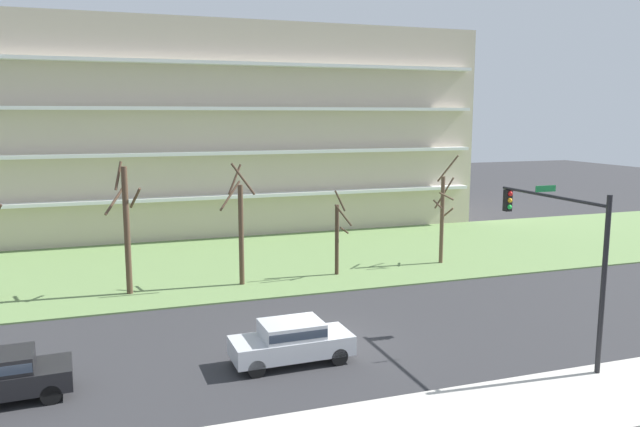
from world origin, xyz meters
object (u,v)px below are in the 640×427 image
at_px(tree_left, 126,227).
at_px(tree_far_right, 443,214).
at_px(tree_right, 338,236).
at_px(sedan_silver_near_left, 292,340).
at_px(traffic_signal_mast, 564,242).
at_px(tree_center, 240,227).

bearing_deg(tree_left, tree_far_right, 2.42).
bearing_deg(tree_right, tree_far_right, 5.51).
bearing_deg(tree_far_right, tree_left, -177.58).
bearing_deg(sedan_silver_near_left, traffic_signal_mast, -16.60).
xyz_separation_m(tree_center, tree_right, (5.56, 0.24, -0.89)).
xyz_separation_m(tree_far_right, sedan_silver_near_left, (-12.98, -11.83, -2.19)).
height_order(tree_right, traffic_signal_mast, traffic_signal_mast).
height_order(tree_center, traffic_signal_mast, tree_center).
bearing_deg(tree_far_right, sedan_silver_near_left, -137.65).
bearing_deg(traffic_signal_mast, tree_left, 137.63).
bearing_deg(tree_left, tree_right, 0.49).
height_order(tree_far_right, traffic_signal_mast, tree_far_right).
distance_m(tree_left, traffic_signal_mast, 20.27).
bearing_deg(tree_right, tree_center, -177.54).
xyz_separation_m(tree_right, sedan_silver_near_left, (-5.97, -11.16, -1.41)).
xyz_separation_m(tree_left, traffic_signal_mast, (14.96, -13.65, 0.89)).
bearing_deg(traffic_signal_mast, tree_center, 124.45).
relative_size(tree_left, tree_right, 1.37).
xyz_separation_m(tree_right, tree_far_right, (7.01, 0.68, 0.78)).
height_order(tree_center, tree_far_right, tree_far_right).
bearing_deg(tree_right, sedan_silver_near_left, -118.16).
relative_size(tree_left, sedan_silver_near_left, 1.51).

